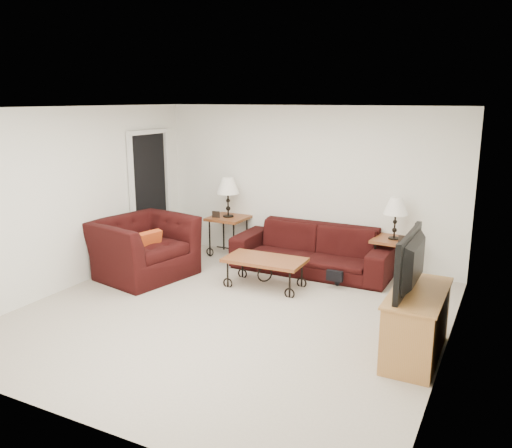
{
  "coord_description": "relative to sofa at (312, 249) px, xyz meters",
  "views": [
    {
      "loc": [
        3.01,
        -5.24,
        2.6
      ],
      "look_at": [
        0.0,
        0.7,
        1.0
      ],
      "focal_mm": 36.74,
      "sensor_mm": 36.0,
      "label": 1
    }
  ],
  "objects": [
    {
      "name": "wall_front",
      "position": [
        -0.3,
        -4.52,
        0.9
      ],
      "size": [
        5.0,
        0.02,
        2.5
      ],
      "primitive_type": "cube",
      "color": "white",
      "rests_on": "ground"
    },
    {
      "name": "armchair",
      "position": [
        -2.17,
        -1.34,
        0.08
      ],
      "size": [
        1.43,
        1.56,
        0.88
      ],
      "primitive_type": "imported",
      "rotation": [
        0.0,
        0.0,
        1.36
      ],
      "color": "black",
      "rests_on": "ground"
    },
    {
      "name": "photo_frame_left",
      "position": [
        -1.73,
        0.03,
        0.37
      ],
      "size": [
        0.13,
        0.04,
        0.11
      ],
      "primitive_type": "cube",
      "rotation": [
        0.0,
        0.0,
        0.17
      ],
      "color": "black",
      "rests_on": "side_table_left"
    },
    {
      "name": "sofa",
      "position": [
        0.0,
        0.0,
        0.0
      ],
      "size": [
        2.42,
        0.95,
        0.71
      ],
      "primitive_type": "imported",
      "color": "black",
      "rests_on": "ground"
    },
    {
      "name": "lamp_left",
      "position": [
        -1.58,
        0.18,
        0.64
      ],
      "size": [
        0.38,
        0.38,
        0.66
      ],
      "primitive_type": null,
      "rotation": [
        0.0,
        0.0,
        -0.01
      ],
      "color": "black",
      "rests_on": "side_table_left"
    },
    {
      "name": "ceiling",
      "position": [
        -0.3,
        -2.02,
        2.15
      ],
      "size": [
        5.0,
        5.0,
        0.0
      ],
      "primitive_type": "plane",
      "color": "white",
      "rests_on": "wall_back"
    },
    {
      "name": "doorway",
      "position": [
        -2.77,
        -0.37,
        0.67
      ],
      "size": [
        0.08,
        0.94,
        2.04
      ],
      "primitive_type": "cube",
      "color": "black",
      "rests_on": "ground"
    },
    {
      "name": "coffee_table",
      "position": [
        -0.35,
        -0.95,
        -0.14
      ],
      "size": [
        1.13,
        0.63,
        0.42
      ],
      "primitive_type": "cube",
      "rotation": [
        0.0,
        0.0,
        0.03
      ],
      "color": "brown",
      "rests_on": "ground"
    },
    {
      "name": "wall_right",
      "position": [
        2.2,
        -2.02,
        0.9
      ],
      "size": [
        0.02,
        5.0,
        2.5
      ],
      "primitive_type": "cube",
      "color": "white",
      "rests_on": "ground"
    },
    {
      "name": "throw_pillow",
      "position": [
        -2.02,
        -1.39,
        0.17
      ],
      "size": [
        0.18,
        0.41,
        0.4
      ],
      "primitive_type": "cube",
      "rotation": [
        0.0,
        0.0,
        1.36
      ],
      "color": "#C74719",
      "rests_on": "armchair"
    },
    {
      "name": "lamp_right",
      "position": [
        1.19,
        0.18,
        0.57
      ],
      "size": [
        0.38,
        0.38,
        0.62
      ],
      "primitive_type": null,
      "rotation": [
        0.0,
        0.0,
        -0.08
      ],
      "color": "black",
      "rests_on": "side_table_right"
    },
    {
      "name": "tv_stand",
      "position": [
        1.93,
        -2.08,
        -0.0
      ],
      "size": [
        0.49,
        1.17,
        0.7
      ],
      "primitive_type": "cube",
      "color": "#AA723F",
      "rests_on": "ground"
    },
    {
      "name": "backpack",
      "position": [
        0.56,
        -0.46,
        -0.12
      ],
      "size": [
        0.39,
        0.32,
        0.46
      ],
      "primitive_type": "ellipsoid",
      "rotation": [
        0.0,
        0.0,
        -0.14
      ],
      "color": "black",
      "rests_on": "ground"
    },
    {
      "name": "ground",
      "position": [
        -0.3,
        -2.02,
        -0.35
      ],
      "size": [
        5.0,
        5.0,
        0.0
      ],
      "primitive_type": "plane",
      "color": "beige",
      "rests_on": "ground"
    },
    {
      "name": "television",
      "position": [
        1.91,
        -2.08,
        0.65
      ],
      "size": [
        0.14,
        1.05,
        0.61
      ],
      "primitive_type": "imported",
      "rotation": [
        0.0,
        0.0,
        -1.57
      ],
      "color": "black",
      "rests_on": "tv_stand"
    },
    {
      "name": "side_table_left",
      "position": [
        -1.58,
        0.18,
        -0.02
      ],
      "size": [
        0.61,
        0.61,
        0.66
      ],
      "primitive_type": "cube",
      "rotation": [
        0.0,
        0.0,
        -0.01
      ],
      "color": "brown",
      "rests_on": "ground"
    },
    {
      "name": "wall_left",
      "position": [
        -2.8,
        -2.02,
        0.9
      ],
      "size": [
        0.02,
        5.0,
        2.5
      ],
      "primitive_type": "cube",
      "color": "white",
      "rests_on": "ground"
    },
    {
      "name": "wall_back",
      "position": [
        -0.3,
        0.48,
        0.9
      ],
      "size": [
        5.0,
        0.02,
        2.5
      ],
      "primitive_type": "cube",
      "color": "white",
      "rests_on": "ground"
    },
    {
      "name": "photo_frame_right",
      "position": [
        1.34,
        0.03,
        0.31
      ],
      "size": [
        0.12,
        0.05,
        0.1
      ],
      "primitive_type": "cube",
      "rotation": [
        0.0,
        0.0,
        -0.29
      ],
      "color": "black",
      "rests_on": "side_table_right"
    },
    {
      "name": "side_table_right",
      "position": [
        1.19,
        0.18,
        -0.05
      ],
      "size": [
        0.61,
        0.61,
        0.62
      ],
      "primitive_type": "cube",
      "rotation": [
        0.0,
        0.0,
        -0.08
      ],
      "color": "brown",
      "rests_on": "ground"
    }
  ]
}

